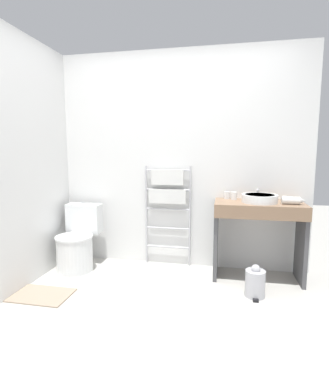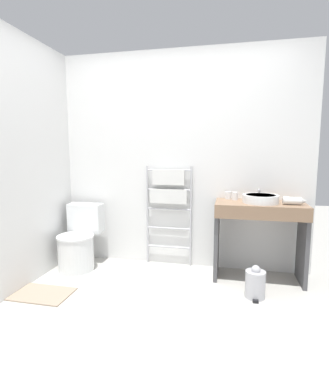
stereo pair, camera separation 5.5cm
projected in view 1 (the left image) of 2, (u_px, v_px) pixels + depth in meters
ground_plane at (146, 331)px, 2.25m from camera, size 12.00×12.00×0.00m
wall_back at (177, 161)px, 3.50m from camera, size 2.98×0.12×2.47m
wall_side at (27, 162)px, 3.04m from camera, size 0.12×2.08×2.47m
toilet at (77, 243)px, 3.43m from camera, size 0.41×0.55×0.73m
towel_radiator at (168, 196)px, 3.46m from camera, size 0.55×0.06×1.17m
vanity_counter at (258, 228)px, 3.11m from camera, size 0.90×0.47×0.82m
sink_basin at (260, 198)px, 3.07m from camera, size 0.36×0.36×0.08m
faucet at (258, 193)px, 3.25m from camera, size 0.02×0.10×0.12m
cup_near_wall at (227, 195)px, 3.31m from camera, size 0.07×0.07×0.08m
cup_near_edge at (234, 196)px, 3.24m from camera, size 0.07×0.07×0.09m
hair_dryer at (292, 200)px, 2.97m from camera, size 0.23×0.16×0.08m
trash_bin at (255, 283)px, 2.77m from camera, size 0.18×0.22×0.31m
bath_mat at (41, 295)px, 2.80m from camera, size 0.56×0.36×0.01m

